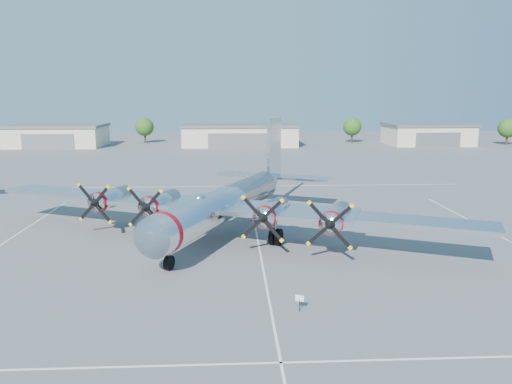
{
  "coord_description": "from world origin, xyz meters",
  "views": [
    {
      "loc": [
        -2.3,
        -43.76,
        12.62
      ],
      "look_at": [
        0.14,
        4.31,
        3.2
      ],
      "focal_mm": 35.0,
      "sensor_mm": 36.0,
      "label": 1
    }
  ],
  "objects_px": {
    "tree_west": "(145,127)",
    "tree_east": "(352,127)",
    "hangar_center": "(240,135)",
    "main_bomber_b29": "(228,233)",
    "hangar_west": "(58,135)",
    "tree_far_east": "(508,128)",
    "info_placard": "(300,300)",
    "hangar_east": "(427,134)"
  },
  "relations": [
    {
      "from": "tree_west",
      "to": "tree_east",
      "type": "height_order",
      "value": "same"
    },
    {
      "from": "hangar_center",
      "to": "tree_west",
      "type": "bearing_deg",
      "value": 162.18
    },
    {
      "from": "hangar_center",
      "to": "main_bomber_b29",
      "type": "bearing_deg",
      "value": -91.86
    },
    {
      "from": "hangar_west",
      "to": "tree_far_east",
      "type": "height_order",
      "value": "tree_far_east"
    },
    {
      "from": "hangar_west",
      "to": "tree_east",
      "type": "distance_m",
      "value": 75.26
    },
    {
      "from": "hangar_center",
      "to": "tree_east",
      "type": "distance_m",
      "value": 30.64
    },
    {
      "from": "hangar_center",
      "to": "tree_west",
      "type": "distance_m",
      "value": 26.3
    },
    {
      "from": "hangar_center",
      "to": "info_placard",
      "type": "xyz_separation_m",
      "value": [
        1.68,
        -98.24,
        -2.0
      ]
    },
    {
      "from": "tree_east",
      "to": "hangar_center",
      "type": "bearing_deg",
      "value": -168.62
    },
    {
      "from": "tree_east",
      "to": "hangar_east",
      "type": "bearing_deg",
      "value": -18.54
    },
    {
      "from": "hangar_east",
      "to": "tree_far_east",
      "type": "bearing_deg",
      "value": -5.61
    },
    {
      "from": "hangar_west",
      "to": "hangar_center",
      "type": "bearing_deg",
      "value": -0.0
    },
    {
      "from": "tree_west",
      "to": "tree_far_east",
      "type": "distance_m",
      "value": 93.54
    },
    {
      "from": "info_placard",
      "to": "tree_far_east",
      "type": "bearing_deg",
      "value": 78.87
    },
    {
      "from": "hangar_east",
      "to": "info_placard",
      "type": "bearing_deg",
      "value": -115.24
    },
    {
      "from": "hangar_west",
      "to": "hangar_east",
      "type": "distance_m",
      "value": 93.0
    },
    {
      "from": "info_placard",
      "to": "hangar_west",
      "type": "bearing_deg",
      "value": 138.85
    },
    {
      "from": "hangar_east",
      "to": "tree_east",
      "type": "relative_size",
      "value": 3.1
    },
    {
      "from": "tree_far_east",
      "to": "hangar_east",
      "type": "bearing_deg",
      "value": 174.39
    },
    {
      "from": "hangar_west",
      "to": "tree_east",
      "type": "xyz_separation_m",
      "value": [
        75.0,
        6.04,
        1.51
      ]
    },
    {
      "from": "info_placard",
      "to": "hangar_center",
      "type": "bearing_deg",
      "value": 114.41
    },
    {
      "from": "tree_west",
      "to": "main_bomber_b29",
      "type": "relative_size",
      "value": 0.15
    },
    {
      "from": "tree_east",
      "to": "main_bomber_b29",
      "type": "relative_size",
      "value": 0.15
    },
    {
      "from": "tree_west",
      "to": "info_placard",
      "type": "distance_m",
      "value": 109.63
    },
    {
      "from": "tree_far_east",
      "to": "main_bomber_b29",
      "type": "bearing_deg",
      "value": -131.77
    },
    {
      "from": "hangar_center",
      "to": "tree_west",
      "type": "height_order",
      "value": "tree_west"
    },
    {
      "from": "hangar_center",
      "to": "hangar_east",
      "type": "distance_m",
      "value": 48.0
    },
    {
      "from": "tree_west",
      "to": "info_placard",
      "type": "relative_size",
      "value": 6.6
    },
    {
      "from": "tree_east",
      "to": "info_placard",
      "type": "xyz_separation_m",
      "value": [
        -28.32,
        -104.28,
        -3.51
      ]
    },
    {
      "from": "hangar_west",
      "to": "hangar_center",
      "type": "xyz_separation_m",
      "value": [
        45.0,
        -0.0,
        -0.0
      ]
    },
    {
      "from": "hangar_center",
      "to": "tree_far_east",
      "type": "bearing_deg",
      "value": -1.65
    },
    {
      "from": "tree_east",
      "to": "info_placard",
      "type": "height_order",
      "value": "tree_east"
    },
    {
      "from": "tree_far_east",
      "to": "info_placard",
      "type": "relative_size",
      "value": 6.6
    },
    {
      "from": "hangar_west",
      "to": "tree_east",
      "type": "height_order",
      "value": "tree_east"
    },
    {
      "from": "tree_far_east",
      "to": "info_placard",
      "type": "bearing_deg",
      "value": -124.56
    },
    {
      "from": "hangar_center",
      "to": "tree_far_east",
      "type": "relative_size",
      "value": 4.31
    },
    {
      "from": "tree_west",
      "to": "hangar_center",
      "type": "bearing_deg",
      "value": -17.82
    },
    {
      "from": "tree_west",
      "to": "main_bomber_b29",
      "type": "bearing_deg",
      "value": -75.9
    },
    {
      "from": "hangar_east",
      "to": "main_bomber_b29",
      "type": "bearing_deg",
      "value": -122.0
    },
    {
      "from": "hangar_center",
      "to": "tree_west",
      "type": "relative_size",
      "value": 4.31
    },
    {
      "from": "hangar_east",
      "to": "hangar_center",
      "type": "bearing_deg",
      "value": -180.0
    },
    {
      "from": "hangar_west",
      "to": "main_bomber_b29",
      "type": "height_order",
      "value": "hangar_west"
    }
  ]
}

